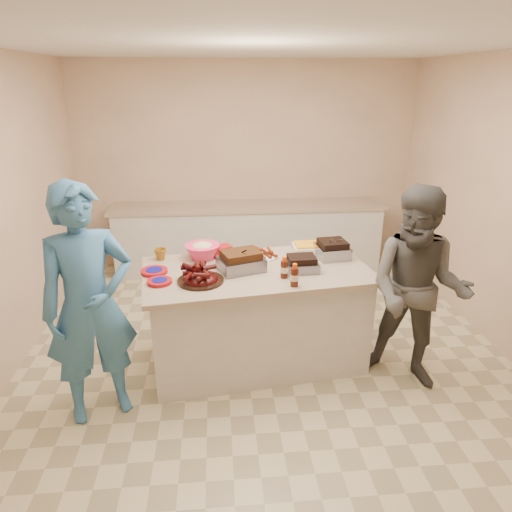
{
  "coord_description": "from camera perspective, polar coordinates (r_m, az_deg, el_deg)",
  "views": [
    {
      "loc": [
        -0.41,
        -3.65,
        2.44
      ],
      "look_at": [
        -0.09,
        0.02,
        1.01
      ],
      "focal_mm": 32.0,
      "sensor_mm": 36.0,
      "label": 1
    }
  ],
  "objects": [
    {
      "name": "basket_stack",
      "position": [
        4.26,
        -4.35,
        0.11
      ],
      "size": [
        0.22,
        0.2,
        0.09
      ],
      "primitive_type": "cube",
      "rotation": [
        0.0,
        0.0,
        0.43
      ],
      "color": "#A10C12",
      "rests_on": "island"
    },
    {
      "name": "sausage_plate",
      "position": [
        4.2,
        0.47,
        -0.12
      ],
      "size": [
        0.41,
        0.41,
        0.05
      ],
      "primitive_type": "cylinder",
      "rotation": [
        0.0,
        0.0,
        0.36
      ],
      "color": "silver",
      "rests_on": "island"
    },
    {
      "name": "guest_gray",
      "position": [
        4.32,
        18.1,
        -14.4
      ],
      "size": [
        1.6,
        1.89,
        0.65
      ],
      "primitive_type": "imported",
      "rotation": [
        0.0,
        0.0,
        -0.55
      ],
      "color": "#53514B",
      "rests_on": "ground"
    },
    {
      "name": "rib_platter",
      "position": [
        3.72,
        -6.92,
        -3.19
      ],
      "size": [
        0.4,
        0.4,
        0.15
      ],
      "primitive_type": null,
      "rotation": [
        0.0,
        0.0,
        0.07
      ],
      "color": "#440808",
      "rests_on": "island"
    },
    {
      "name": "bbq_bottle_b",
      "position": [
        3.78,
        3.53,
        -2.71
      ],
      "size": [
        0.07,
        0.07,
        0.18
      ],
      "primitive_type": "cylinder",
      "rotation": [
        0.0,
        0.0,
        0.13
      ],
      "color": "#3C1309",
      "rests_on": "island"
    },
    {
      "name": "pulled_pork_tray",
      "position": [
        3.92,
        -1.87,
        -1.77
      ],
      "size": [
        0.43,
        0.38,
        0.11
      ],
      "primitive_type": "cube",
      "rotation": [
        0.0,
        0.0,
        0.33
      ],
      "color": "#47230F",
      "rests_on": "island"
    },
    {
      "name": "back_counter",
      "position": [
        6.2,
        -0.95,
        2.41
      ],
      "size": [
        3.6,
        0.64,
        0.9
      ],
      "primitive_type": null,
      "color": "silver",
      "rests_on": "ground"
    },
    {
      "name": "island",
      "position": [
        4.38,
        0.06,
        -12.73
      ],
      "size": [
        2.05,
        1.26,
        0.91
      ],
      "primitive_type": null,
      "rotation": [
        0.0,
        0.0,
        0.13
      ],
      "color": "silver",
      "rests_on": "ground"
    },
    {
      "name": "room",
      "position": [
        4.41,
        1.2,
        -12.42
      ],
      "size": [
        4.5,
        5.0,
        2.7
      ],
      "primitive_type": null,
      "color": "beige",
      "rests_on": "ground"
    },
    {
      "name": "plate_stack_large",
      "position": [
        3.96,
        -12.6,
        -2.06
      ],
      "size": [
        0.25,
        0.25,
        0.03
      ],
      "primitive_type": "cylinder",
      "rotation": [
        0.0,
        0.0,
        0.13
      ],
      "color": "#A10C12",
      "rests_on": "island"
    },
    {
      "name": "mac_cheese_dish",
      "position": [
        4.37,
        6.78,
        0.56
      ],
      "size": [
        0.32,
        0.24,
        0.09
      ],
      "primitive_type": "cube",
      "rotation": [
        0.0,
        0.0,
        0.0
      ],
      "color": "#FBAD1A",
      "rests_on": "island"
    },
    {
      "name": "guest_blue",
      "position": [
        4.0,
        -18.39,
        -17.66
      ],
      "size": [
        1.34,
        1.94,
        0.44
      ],
      "primitive_type": "imported",
      "rotation": [
        0.0,
        0.0,
        0.41
      ],
      "color": "teal",
      "rests_on": "ground"
    },
    {
      "name": "plate_stack_small",
      "position": [
        3.75,
        -11.95,
        -3.34
      ],
      "size": [
        0.22,
        0.22,
        0.03
      ],
      "primitive_type": "cylinder",
      "rotation": [
        0.0,
        0.0,
        0.13
      ],
      "color": "#A10C12",
      "rests_on": "island"
    },
    {
      "name": "sauce_bowl",
      "position": [
        4.15,
        -2.23,
        -0.44
      ],
      "size": [
        0.16,
        0.07,
        0.15
      ],
      "primitive_type": "imported",
      "rotation": [
        0.0,
        0.0,
        0.13
      ],
      "color": "silver",
      "rests_on": "island"
    },
    {
      "name": "mustard_bottle",
      "position": [
        4.01,
        -3.15,
        -1.22
      ],
      "size": [
        0.04,
        0.04,
        0.11
      ],
      "primitive_type": "cylinder",
      "rotation": [
        0.0,
        0.0,
        0.13
      ],
      "color": "#F2CB02",
      "rests_on": "island"
    },
    {
      "name": "plastic_cup",
      "position": [
        4.24,
        -11.81,
        -0.42
      ],
      "size": [
        0.12,
        0.12,
        0.11
      ],
      "primitive_type": "imported",
      "rotation": [
        0.0,
        0.0,
        0.13
      ],
      "color": "#8B5812",
      "rests_on": "island"
    },
    {
      "name": "coleslaw_bowl",
      "position": [
        4.21,
        -6.68,
        -0.26
      ],
      "size": [
        0.36,
        0.36,
        0.22
      ],
      "primitive_type": null,
      "rotation": [
        0.0,
        0.0,
        0.13
      ],
      "color": "#F53162",
      "rests_on": "island"
    },
    {
      "name": "bbq_bottle_a",
      "position": [
        3.63,
        4.8,
        -3.75
      ],
      "size": [
        0.07,
        0.07,
        0.19
      ],
      "primitive_type": "cylinder",
      "rotation": [
        0.0,
        0.0,
        0.13
      ],
      "color": "#3C1309",
      "rests_on": "island"
    },
    {
      "name": "roasting_pan",
      "position": [
        4.26,
        9.46,
        -0.15
      ],
      "size": [
        0.31,
        0.31,
        0.11
      ],
      "primitive_type": "cube",
      "rotation": [
        0.0,
        0.0,
        0.11
      ],
      "color": "gray",
      "rests_on": "island"
    },
    {
      "name": "brisket_tray",
      "position": [
        3.93,
        5.69,
        -1.81
      ],
      "size": [
        0.28,
        0.24,
        0.08
      ],
      "primitive_type": "cube",
      "rotation": [
        0.0,
        0.0,
        0.04
      ],
      "color": "black",
      "rests_on": "island"
    }
  ]
}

